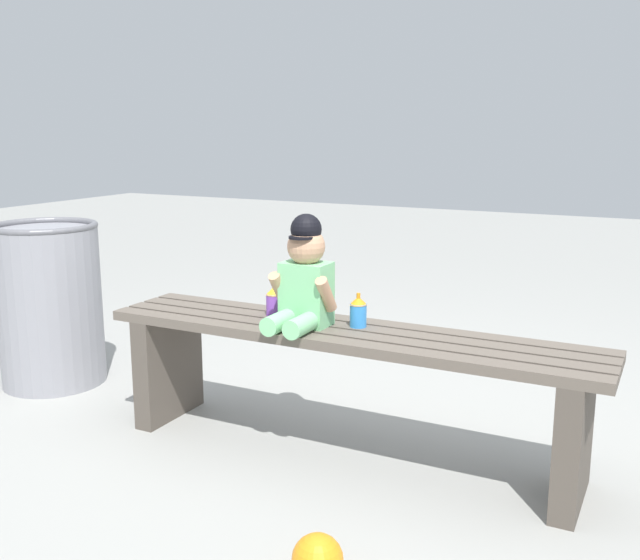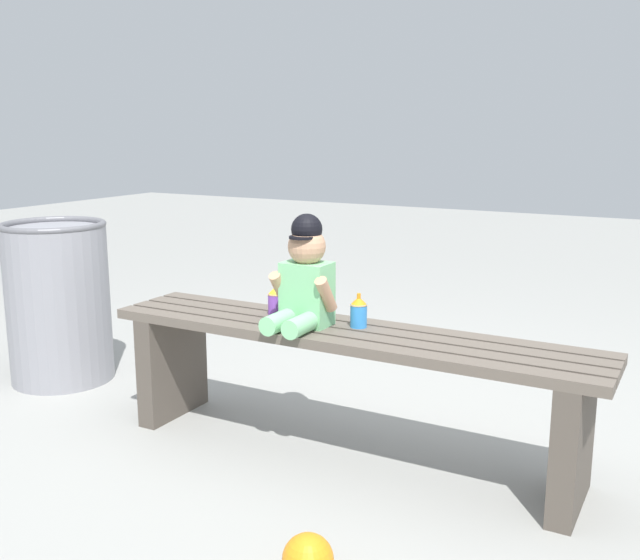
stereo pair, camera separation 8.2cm
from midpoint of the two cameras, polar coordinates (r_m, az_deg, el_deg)
name	(u,v)px [view 2 (the right image)]	position (r m, az deg, el deg)	size (l,w,h in m)	color
ground_plane	(344,454)	(2.76, 2.77, -13.41)	(16.00, 16.00, 0.00)	#999993
park_bench	(345,369)	(2.64, 2.84, -6.97)	(1.83, 0.35, 0.48)	#60564C
child_figure	(304,278)	(2.59, -0.33, 0.17)	(0.23, 0.27, 0.40)	#7FCC8C
sippy_cup_left	(276,300)	(2.77, -2.63, -1.60)	(0.06, 0.06, 0.12)	#8C4CCC
sippy_cup_right	(359,311)	(2.61, 3.94, -2.46)	(0.06, 0.06, 0.12)	#338CE5
toy_ball	(308,559)	(2.05, 0.27, -21.02)	(0.14, 0.14, 0.14)	orange
trash_bin	(58,301)	(3.61, -19.17, -1.58)	(0.48, 0.48, 0.75)	gray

